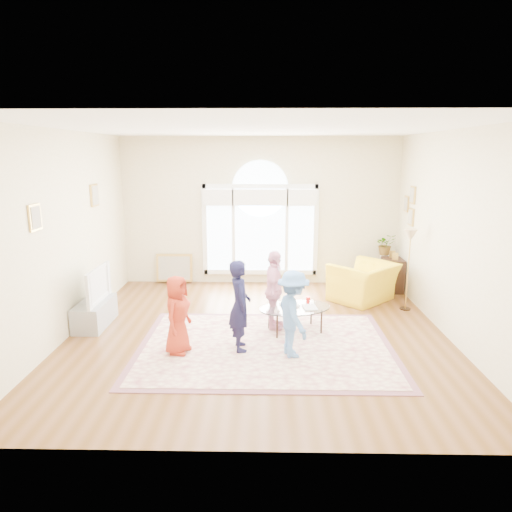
{
  "coord_description": "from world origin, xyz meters",
  "views": [
    {
      "loc": [
        0.11,
        -6.91,
        2.84
      ],
      "look_at": [
        -0.04,
        0.3,
        1.21
      ],
      "focal_mm": 32.0,
      "sensor_mm": 36.0,
      "label": 1
    }
  ],
  "objects_px": {
    "coffee_table": "(295,308)",
    "armchair": "(363,282)",
    "television": "(93,285)",
    "tv_console": "(95,313)",
    "area_rug": "(265,346)"
  },
  "relations": [
    {
      "from": "coffee_table",
      "to": "armchair",
      "type": "height_order",
      "value": "armchair"
    },
    {
      "from": "television",
      "to": "armchair",
      "type": "relative_size",
      "value": 0.88
    },
    {
      "from": "coffee_table",
      "to": "tv_console",
      "type": "bearing_deg",
      "value": 159.51
    },
    {
      "from": "television",
      "to": "armchair",
      "type": "height_order",
      "value": "television"
    },
    {
      "from": "coffee_table",
      "to": "armchair",
      "type": "distance_m",
      "value": 2.19
    },
    {
      "from": "coffee_table",
      "to": "television",
      "type": "bearing_deg",
      "value": 159.5
    },
    {
      "from": "area_rug",
      "to": "television",
      "type": "distance_m",
      "value": 3.06
    },
    {
      "from": "television",
      "to": "armchair",
      "type": "distance_m",
      "value": 5.01
    },
    {
      "from": "area_rug",
      "to": "coffee_table",
      "type": "xyz_separation_m",
      "value": [
        0.48,
        0.61,
        0.39
      ]
    },
    {
      "from": "coffee_table",
      "to": "armchair",
      "type": "relative_size",
      "value": 1.16
    },
    {
      "from": "tv_console",
      "to": "coffee_table",
      "type": "height_order",
      "value": "coffee_table"
    },
    {
      "from": "tv_console",
      "to": "coffee_table",
      "type": "distance_m",
      "value": 3.36
    },
    {
      "from": "area_rug",
      "to": "armchair",
      "type": "bearing_deg",
      "value": 49.65
    },
    {
      "from": "area_rug",
      "to": "television",
      "type": "bearing_deg",
      "value": 163.85
    },
    {
      "from": "tv_console",
      "to": "television",
      "type": "distance_m",
      "value": 0.5
    }
  ]
}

